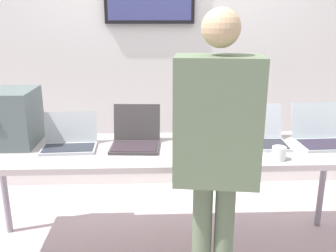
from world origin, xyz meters
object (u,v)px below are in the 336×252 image
workbench (167,155)px  laptop_station_0 (70,140)px  laptop_station_1 (136,137)px  laptop_station_3 (260,135)px  laptop_station_4 (320,135)px  person (216,142)px  equipment_box (8,117)px  laptop_station_2 (199,136)px  coffee_mug (279,153)px

workbench → laptop_station_0: (-0.68, 0.03, 0.11)m
laptop_station_1 → laptop_station_3: (0.89, 0.02, -0.00)m
laptop_station_4 → person: person is taller
equipment_box → laptop_station_2: 1.37m
laptop_station_0 → laptop_station_1: bearing=2.3°
workbench → laptop_station_2: bearing=18.6°
equipment_box → workbench: bearing=-6.6°
workbench → person: size_ratio=1.59×
laptop_station_2 → coffee_mug: size_ratio=3.95×
workbench → laptop_station_2: laptop_station_2 is taller
equipment_box → laptop_station_0: equipment_box is taller
equipment_box → laptop_station_1: size_ratio=1.15×
laptop_station_3 → laptop_station_4: (0.44, -0.02, 0.00)m
laptop_station_4 → person: bearing=-142.2°
laptop_station_1 → laptop_station_4: laptop_station_1 is taller
equipment_box → laptop_station_4: bearing=-1.9°
workbench → laptop_station_2: (0.23, 0.08, 0.12)m
laptop_station_1 → laptop_station_4: 1.33m
equipment_box → laptop_station_2: equipment_box is taller
laptop_station_3 → laptop_station_4: size_ratio=1.03×
equipment_box → person: (1.36, -0.75, 0.05)m
laptop_station_2 → person: size_ratio=0.20×
workbench → coffee_mug: (0.71, -0.25, 0.10)m
workbench → laptop_station_0: laptop_station_0 is taller
equipment_box → coffee_mug: (1.84, -0.38, -0.15)m
laptop_station_0 → laptop_station_4: size_ratio=1.04×
equipment_box → person: size_ratio=0.24×
laptop_station_0 → laptop_station_1: (0.46, 0.02, 0.01)m
workbench → laptop_station_0: 0.69m
laptop_station_0 → laptop_station_3: (1.36, 0.04, 0.01)m
laptop_station_2 → workbench: bearing=-161.4°
workbench → laptop_station_2: size_ratio=7.79×
coffee_mug → person: bearing=-141.9°
laptop_station_1 → coffee_mug: 0.98m
workbench → coffee_mug: coffee_mug is taller
laptop_station_0 → person: size_ratio=0.22×
workbench → laptop_station_4: size_ratio=7.52×
laptop_station_4 → laptop_station_3: bearing=177.8°
laptop_station_2 → person: bearing=-89.5°
coffee_mug → laptop_station_4: bearing=37.4°
equipment_box → laptop_station_4: 2.25m
laptop_station_1 → laptop_station_3: bearing=1.5°
laptop_station_0 → laptop_station_3: bearing=1.7°
laptop_station_0 → laptop_station_1: 0.46m
laptop_station_2 → laptop_station_3: (0.44, -0.00, -0.00)m
workbench → laptop_station_3: laptop_station_3 is taller
workbench → laptop_station_1: (-0.22, 0.05, 0.12)m
workbench → laptop_station_0: size_ratio=7.21×
workbench → laptop_station_4: bearing=3.0°
laptop_station_2 → coffee_mug: (0.48, -0.33, -0.02)m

